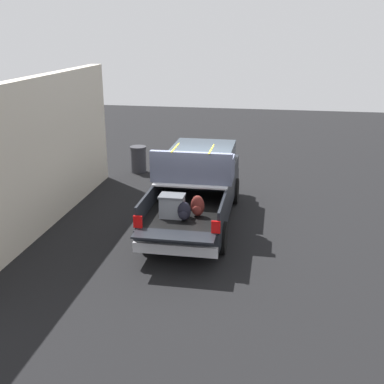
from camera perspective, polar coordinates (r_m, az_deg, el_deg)
name	(u,v)px	position (r m, az deg, el deg)	size (l,w,h in m)	color
ground_plane	(196,222)	(13.34, 0.44, -3.64)	(40.00, 40.00, 0.00)	black
pickup_truck	(198,186)	(13.34, 0.70, 0.78)	(6.05, 2.09, 2.23)	black
building_facade	(39,155)	(13.15, -17.77, 4.24)	(9.10, 0.36, 3.98)	beige
trash_can	(139,159)	(17.96, -6.40, 3.92)	(0.60, 0.60, 0.98)	#2D2D33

